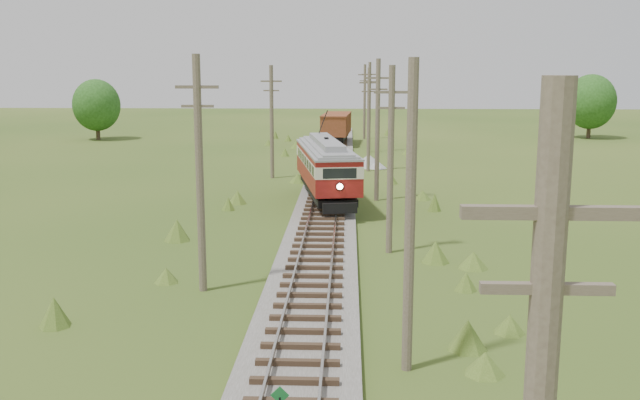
{
  "coord_description": "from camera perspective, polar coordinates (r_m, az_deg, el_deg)",
  "views": [
    {
      "loc": [
        1.4,
        -14.25,
        8.58
      ],
      "look_at": [
        0.0,
        20.1,
        2.07
      ],
      "focal_mm": 40.0,
      "sensor_mm": 36.0,
      "label": 1
    }
  ],
  "objects": [
    {
      "name": "tree_mid_a",
      "position": [
        87.47,
        -17.45,
        7.25
      ],
      "size": [
        5.46,
        5.46,
        7.03
      ],
      "color": "#38281C",
      "rests_on": "ground"
    },
    {
      "name": "utility_pole_r_2",
      "position": [
        32.57,
        5.67,
        3.34
      ],
      "size": [
        1.6,
        0.3,
        8.6
      ],
      "color": "brown",
      "rests_on": "ground"
    },
    {
      "name": "gondola",
      "position": [
        78.57,
        1.31,
        5.98
      ],
      "size": [
        3.33,
        8.65,
        2.82
      ],
      "rotation": [
        0.0,
        0.0,
        -0.07
      ],
      "color": "black",
      "rests_on": "ground"
    },
    {
      "name": "streetcar",
      "position": [
        44.41,
        0.51,
        2.87
      ],
      "size": [
        4.52,
        11.81,
        5.34
      ],
      "rotation": [
        0.0,
        0.0,
        0.16
      ],
      "color": "black",
      "rests_on": "ground"
    },
    {
      "name": "utility_pole_r_6",
      "position": [
        84.37,
        3.59,
        7.92
      ],
      "size": [
        1.6,
        0.3,
        8.7
      ],
      "color": "brown",
      "rests_on": "ground"
    },
    {
      "name": "utility_pole_l_b",
      "position": [
        54.73,
        -3.88,
        6.35
      ],
      "size": [
        1.6,
        0.3,
        8.6
      ],
      "color": "brown",
      "rests_on": "ground"
    },
    {
      "name": "railbed_main",
      "position": [
        49.0,
        0.66,
        0.87
      ],
      "size": [
        3.6,
        96.0,
        0.57
      ],
      "color": "#605B54",
      "rests_on": "ground"
    },
    {
      "name": "utility_pole_l_a",
      "position": [
        27.13,
        -9.61,
        2.19
      ],
      "size": [
        1.6,
        0.3,
        9.0
      ],
      "color": "brown",
      "rests_on": "ground"
    },
    {
      "name": "tree_mid_b",
      "position": [
        90.97,
        20.84,
        7.36
      ],
      "size": [
        5.88,
        5.88,
        7.57
      ],
      "color": "#38281C",
      "rests_on": "ground"
    },
    {
      "name": "utility_pole_r_1",
      "position": [
        19.77,
        7.21,
        -1.57
      ],
      "size": [
        0.3,
        0.3,
        8.8
      ],
      "color": "brown",
      "rests_on": "ground"
    },
    {
      "name": "utility_pole_r_4",
      "position": [
        58.43,
        3.92,
        6.52
      ],
      "size": [
        1.6,
        0.3,
        8.4
      ],
      "color": "brown",
      "rests_on": "ground"
    },
    {
      "name": "utility_pole_r_3",
      "position": [
        45.46,
        4.62,
        5.7
      ],
      "size": [
        1.6,
        0.3,
        9.0
      ],
      "color": "brown",
      "rests_on": "ground"
    },
    {
      "name": "gravel_pile",
      "position": [
        61.17,
        4.02,
        3.11
      ],
      "size": [
        2.97,
        3.15,
        1.08
      ],
      "color": "gray",
      "rests_on": "ground"
    },
    {
      "name": "utility_pole_r_5",
      "position": [
        71.39,
        3.97,
        7.49
      ],
      "size": [
        1.6,
        0.3,
        8.9
      ],
      "color": "brown",
      "rests_on": "ground"
    }
  ]
}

